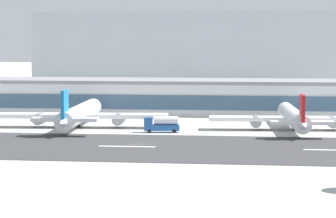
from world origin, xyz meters
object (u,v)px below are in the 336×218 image
(distant_hotel_block, at_px, (188,52))
(service_fuel_truck_0, at_px, (162,124))
(airliner_blue_tail_gate_1, at_px, (79,115))
(airliner_red_tail_gate_2, at_px, (294,118))
(terminal_building, at_px, (199,97))

(distant_hotel_block, relative_size, service_fuel_truck_0, 15.49)
(airliner_blue_tail_gate_1, relative_size, airliner_red_tail_gate_2, 1.08)
(terminal_building, height_order, service_fuel_truck_0, terminal_building)
(airliner_blue_tail_gate_1, xyz_separation_m, airliner_red_tail_gate_2, (54.03, 1.14, -0.24))
(terminal_building, height_order, airliner_red_tail_gate_2, terminal_building)
(service_fuel_truck_0, bearing_deg, airliner_blue_tail_gate_1, -26.64)
(airliner_blue_tail_gate_1, distance_m, service_fuel_truck_0, 23.58)
(terminal_building, xyz_separation_m, service_fuel_truck_0, (-4.14, -53.45, -3.16))
(airliner_blue_tail_gate_1, height_order, airliner_red_tail_gate_2, airliner_blue_tail_gate_1)
(terminal_building, bearing_deg, distant_hotel_block, 97.85)
(distant_hotel_block, xyz_separation_m, service_fuel_truck_0, (12.48, -173.97, -15.50))
(airliner_blue_tail_gate_1, relative_size, service_fuel_truck_0, 5.87)
(distant_hotel_block, distance_m, service_fuel_truck_0, 175.11)
(airliner_blue_tail_gate_1, distance_m, airliner_red_tail_gate_2, 54.05)
(terminal_building, distance_m, airliner_blue_tail_gate_1, 53.08)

